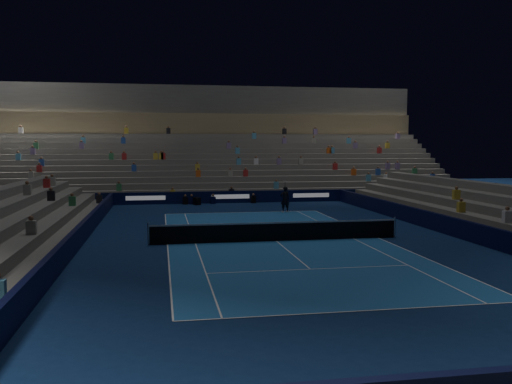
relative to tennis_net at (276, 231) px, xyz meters
The scene contains 11 objects.
ground 0.50m from the tennis_net, ahead, with size 90.00×90.00×0.00m, color #0B1F47.
court_surface 0.50m from the tennis_net, ahead, with size 10.97×23.77×0.01m, color #1C579C.
sponsor_barrier_far 18.50m from the tennis_net, 90.00° to the left, with size 44.00×0.25×1.00m, color black.
sponsor_barrier_east 9.70m from the tennis_net, ahead, with size 0.25×37.00×1.00m, color black.
sponsor_barrier_west 9.70m from the tennis_net, behind, with size 0.25×37.00×1.00m, color black.
grandstand_main 28.05m from the tennis_net, 90.00° to the left, with size 44.00×15.20×11.20m.
grandstand_east 13.17m from the tennis_net, ahead, with size 5.00×37.00×2.50m.
grandstand_west 13.17m from the tennis_net, behind, with size 5.00×37.00×2.50m.
tennis_net is the anchor object (origin of this frame).
tennis_player 11.89m from the tennis_net, 74.88° to the left, with size 0.69×0.45×1.89m, color black.
broadcast_camera 17.71m from the tennis_net, 99.36° to the left, with size 0.64×1.00×0.62m.
Camera 1 is at (-5.77, -26.83, 4.92)m, focal length 38.23 mm.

